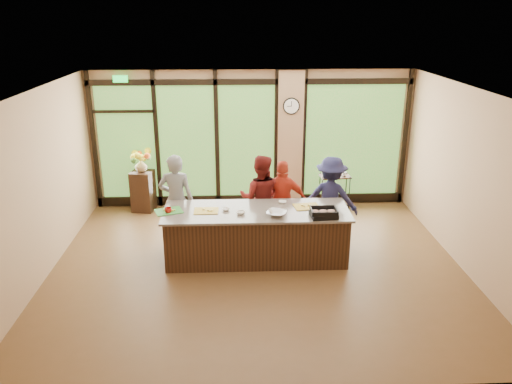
{
  "coord_description": "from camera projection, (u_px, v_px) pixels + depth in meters",
  "views": [
    {
      "loc": [
        -0.33,
        -7.65,
        4.14
      ],
      "look_at": [
        -0.0,
        0.4,
        1.22
      ],
      "focal_mm": 35.0,
      "sensor_mm": 36.0,
      "label": 1
    }
  ],
  "objects": [
    {
      "name": "ceiling",
      "position": [
        257.0,
        91.0,
        7.59
      ],
      "size": [
        7.0,
        7.0,
        0.0
      ],
      "primitive_type": "plane",
      "rotation": [
        3.14,
        0.0,
        0.0
      ],
      "color": "white",
      "rests_on": "back_wall"
    },
    {
      "name": "flower_vase",
      "position": [
        141.0,
        165.0,
        10.7
      ],
      "size": [
        0.34,
        0.34,
        0.27
      ],
      "primitive_type": "imported",
      "rotation": [
        0.0,
        0.0,
        -0.38
      ],
      "color": "#987F53",
      "rests_on": "flower_stand"
    },
    {
      "name": "back_wall",
      "position": [
        251.0,
        139.0,
        10.92
      ],
      "size": [
        7.0,
        0.0,
        7.0
      ],
      "primitive_type": "plane",
      "rotation": [
        1.57,
        0.0,
        0.0
      ],
      "color": "tan",
      "rests_on": "floor"
    },
    {
      "name": "cook_left",
      "position": [
        176.0,
        200.0,
        9.19
      ],
      "size": [
        0.65,
        0.44,
        1.74
      ],
      "primitive_type": "imported",
      "rotation": [
        0.0,
        0.0,
        3.11
      ],
      "color": "slate",
      "rests_on": "floor"
    },
    {
      "name": "wall_clock",
      "position": [
        291.0,
        106.0,
        10.57
      ],
      "size": [
        0.36,
        0.04,
        0.36
      ],
      "color": "black",
      "rests_on": "window_wall"
    },
    {
      "name": "cutting_board_left",
      "position": [
        169.0,
        211.0,
        8.52
      ],
      "size": [
        0.53,
        0.46,
        0.01
      ],
      "primitive_type": "cube",
      "rotation": [
        0.0,
        0.0,
        0.34
      ],
      "color": "green",
      "rests_on": "countertop"
    },
    {
      "name": "island_base",
      "position": [
        256.0,
        235.0,
        8.74
      ],
      "size": [
        3.1,
        1.0,
        0.88
      ],
      "primitive_type": "cube",
      "color": "#321D10",
      "rests_on": "floor"
    },
    {
      "name": "window_wall",
      "position": [
        259.0,
        145.0,
        10.92
      ],
      "size": [
        6.9,
        0.12,
        3.0
      ],
      "color": "tan",
      "rests_on": "floor"
    },
    {
      "name": "roasting_pan",
      "position": [
        324.0,
        215.0,
        8.28
      ],
      "size": [
        0.46,
        0.37,
        0.08
      ],
      "primitive_type": "cube",
      "rotation": [
        0.0,
        0.0,
        0.09
      ],
      "color": "black",
      "rests_on": "countertop"
    },
    {
      "name": "floor",
      "position": [
        257.0,
        266.0,
        8.61
      ],
      "size": [
        7.0,
        7.0,
        0.0
      ],
      "primitive_type": "plane",
      "color": "brown",
      "rests_on": "ground"
    },
    {
      "name": "cutting_board_center",
      "position": [
        206.0,
        211.0,
        8.53
      ],
      "size": [
        0.42,
        0.31,
        0.01
      ],
      "primitive_type": "cube",
      "rotation": [
        0.0,
        0.0,
        -0.0
      ],
      "color": "gold",
      "rests_on": "countertop"
    },
    {
      "name": "mixing_bowl",
      "position": [
        276.0,
        214.0,
        8.33
      ],
      "size": [
        0.42,
        0.42,
        0.08
      ],
      "primitive_type": "imported",
      "rotation": [
        0.0,
        0.0,
        -0.4
      ],
      "color": "silver",
      "rests_on": "countertop"
    },
    {
      "name": "prep_bowl_mid",
      "position": [
        226.0,
        209.0,
        8.56
      ],
      "size": [
        0.15,
        0.15,
        0.04
      ],
      "primitive_type": "imported",
      "rotation": [
        0.0,
        0.0,
        0.22
      ],
      "color": "white",
      "rests_on": "countertop"
    },
    {
      "name": "flower_stand",
      "position": [
        143.0,
        191.0,
        10.9
      ],
      "size": [
        0.52,
        0.52,
        0.89
      ],
      "primitive_type": "cube",
      "rotation": [
        0.0,
        0.0,
        -0.19
      ],
      "color": "#321D10",
      "rests_on": "floor"
    },
    {
      "name": "cook_midleft",
      "position": [
        261.0,
        198.0,
        9.38
      ],
      "size": [
        0.91,
        0.76,
        1.67
      ],
      "primitive_type": "imported",
      "rotation": [
        0.0,
        0.0,
        2.97
      ],
      "color": "maroon",
      "rests_on": "floor"
    },
    {
      "name": "cook_right",
      "position": [
        331.0,
        198.0,
        9.47
      ],
      "size": [
        1.19,
        0.93,
        1.61
      ],
      "primitive_type": "imported",
      "rotation": [
        0.0,
        0.0,
        2.77
      ],
      "color": "#1C1C3E",
      "rests_on": "floor"
    },
    {
      "name": "right_wall",
      "position": [
        468.0,
        181.0,
        8.24
      ],
      "size": [
        0.0,
        6.0,
        6.0
      ],
      "primitive_type": "plane",
      "rotation": [
        1.57,
        0.0,
        -1.57
      ],
      "color": "tan",
      "rests_on": "floor"
    },
    {
      "name": "prep_bowl_far",
      "position": [
        283.0,
        202.0,
        8.89
      ],
      "size": [
        0.17,
        0.17,
        0.03
      ],
      "primitive_type": "imported",
      "rotation": [
        0.0,
        0.0,
        -0.23
      ],
      "color": "white",
      "rests_on": "countertop"
    },
    {
      "name": "red_ramekin",
      "position": [
        168.0,
        210.0,
        8.45
      ],
      "size": [
        0.16,
        0.16,
        0.09
      ],
      "primitive_type": "imported",
      "rotation": [
        0.0,
        0.0,
        0.42
      ],
      "color": "red",
      "rests_on": "countertop"
    },
    {
      "name": "cutting_board_right",
      "position": [
        307.0,
        207.0,
        8.72
      ],
      "size": [
        0.48,
        0.38,
        0.01
      ],
      "primitive_type": "cube",
      "rotation": [
        0.0,
        0.0,
        0.14
      ],
      "color": "gold",
      "rests_on": "countertop"
    },
    {
      "name": "left_wall",
      "position": [
        39.0,
        187.0,
        7.97
      ],
      "size": [
        0.0,
        6.0,
        6.0
      ],
      "primitive_type": "plane",
      "rotation": [
        1.57,
        0.0,
        1.57
      ],
      "color": "tan",
      "rests_on": "floor"
    },
    {
      "name": "bar_cart",
      "position": [
        334.0,
        187.0,
        10.86
      ],
      "size": [
        0.68,
        0.43,
        0.88
      ],
      "rotation": [
        0.0,
        0.0,
        0.09
      ],
      "color": "#321D10",
      "rests_on": "floor"
    },
    {
      "name": "prep_bowl_near",
      "position": [
        241.0,
        213.0,
        8.41
      ],
      "size": [
        0.17,
        0.17,
        0.05
      ],
      "primitive_type": "imported",
      "rotation": [
        0.0,
        0.0,
        -0.1
      ],
      "color": "white",
      "rests_on": "countertop"
    },
    {
      "name": "countertop",
      "position": [
        256.0,
        211.0,
        8.59
      ],
      "size": [
        3.2,
        1.1,
        0.04
      ],
      "primitive_type": "cube",
      "color": "gray",
      "rests_on": "island_base"
    },
    {
      "name": "cook_midright",
      "position": [
        283.0,
        201.0,
        9.41
      ],
      "size": [
        0.96,
        0.51,
        1.55
      ],
      "primitive_type": "imported",
      "rotation": [
        0.0,
        0.0,
        2.99
      ],
      "color": "#B8311C",
      "rests_on": "floor"
    }
  ]
}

